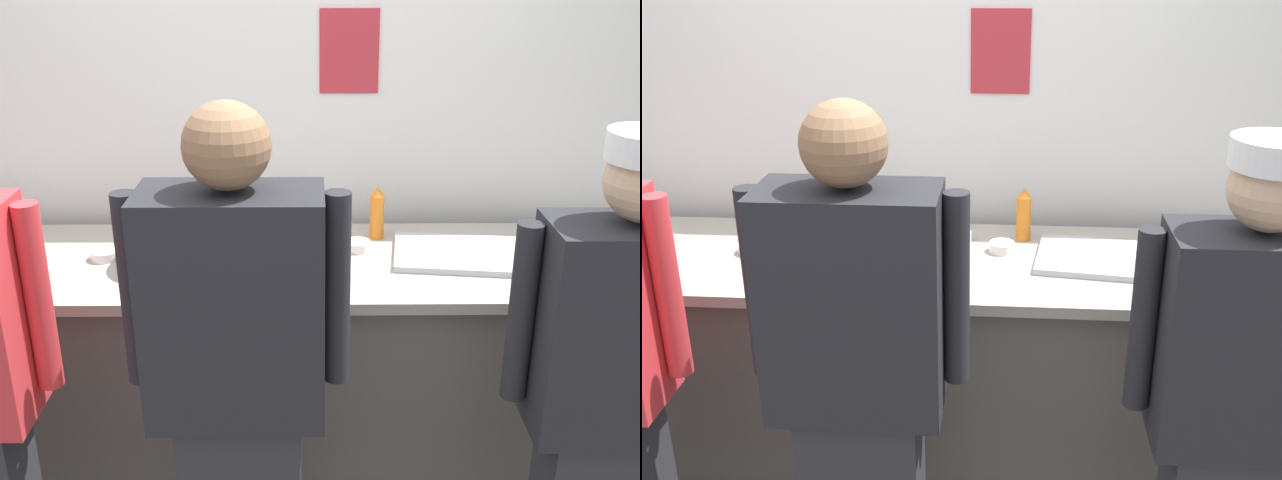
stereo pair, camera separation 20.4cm
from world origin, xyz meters
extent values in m
cube|color=white|center=(0.00, 0.90, 1.38)|extent=(4.90, 0.10, 2.76)
cube|color=#B72D38|center=(0.25, 0.84, 1.63)|extent=(0.23, 0.01, 0.33)
cube|color=#56514C|center=(0.00, 0.39, 0.45)|extent=(3.06, 0.69, 0.89)
cube|color=#A8A093|center=(0.00, 0.39, 0.91)|extent=(3.12, 0.75, 0.04)
cylinder|color=red|center=(-0.63, -0.34, 1.14)|extent=(0.07, 0.07, 0.53)
cube|color=#232328|center=(-0.10, -0.38, 1.13)|extent=(0.47, 0.24, 0.64)
cylinder|color=#232328|center=(-0.37, -0.34, 1.16)|extent=(0.07, 0.07, 0.54)
cylinder|color=#232328|center=(0.17, -0.34, 1.16)|extent=(0.07, 0.07, 0.54)
sphere|color=#8C6647|center=(-0.10, -0.38, 1.56)|extent=(0.22, 0.22, 0.22)
cube|color=#232328|center=(0.92, -0.40, 1.07)|extent=(0.45, 0.24, 0.60)
cylinder|color=#232328|center=(0.66, -0.36, 1.10)|extent=(0.07, 0.07, 0.51)
sphere|color=tan|center=(0.92, -0.40, 1.48)|extent=(0.21, 0.21, 0.21)
cylinder|color=white|center=(0.92, -0.40, 1.57)|extent=(0.22, 0.22, 0.07)
cylinder|color=white|center=(-0.03, 0.42, 0.94)|extent=(0.23, 0.23, 0.01)
cylinder|color=white|center=(-0.03, 0.42, 0.95)|extent=(0.23, 0.23, 0.01)
cylinder|color=white|center=(-0.03, 0.42, 0.96)|extent=(0.23, 0.23, 0.01)
cylinder|color=white|center=(-0.03, 0.42, 0.98)|extent=(0.23, 0.23, 0.01)
cylinder|color=white|center=(-0.03, 0.42, 0.99)|extent=(0.23, 0.23, 0.01)
cylinder|color=white|center=(-0.03, 0.42, 1.00)|extent=(0.23, 0.23, 0.01)
cylinder|color=white|center=(-0.03, 0.42, 1.01)|extent=(0.23, 0.23, 0.01)
cylinder|color=#B7BABF|center=(-0.42, 0.34, 0.99)|extent=(0.33, 0.33, 0.10)
cube|color=#B7BABF|center=(0.65, 0.41, 0.95)|extent=(0.51, 0.41, 0.02)
cylinder|color=#56A333|center=(-0.32, 0.60, 1.02)|extent=(0.06, 0.06, 0.17)
cone|color=#56A333|center=(-0.32, 0.60, 1.12)|extent=(0.05, 0.05, 0.04)
cylinder|color=orange|center=(0.36, 0.61, 1.02)|extent=(0.06, 0.06, 0.18)
cone|color=orange|center=(0.36, 0.61, 1.13)|extent=(0.05, 0.05, 0.04)
cylinder|color=white|center=(-0.66, 0.40, 0.95)|extent=(0.11, 0.11, 0.04)
cylinder|color=gold|center=(-0.66, 0.40, 0.96)|extent=(0.09, 0.09, 0.01)
cylinder|color=white|center=(0.11, 0.57, 0.95)|extent=(0.10, 0.10, 0.04)
cylinder|color=orange|center=(0.11, 0.57, 0.97)|extent=(0.08, 0.08, 0.01)
cylinder|color=white|center=(-0.18, 0.53, 0.95)|extent=(0.10, 0.10, 0.04)
cylinder|color=#5B932D|center=(-0.18, 0.53, 0.97)|extent=(0.08, 0.08, 0.01)
cylinder|color=white|center=(0.28, 0.48, 0.95)|extent=(0.10, 0.10, 0.04)
cylinder|color=orange|center=(0.28, 0.48, 0.96)|extent=(0.08, 0.08, 0.01)
cylinder|color=white|center=(1.05, 0.47, 0.98)|extent=(0.09, 0.09, 0.09)
camera|label=1|loc=(0.11, -2.11, 2.01)|focal=41.35mm
camera|label=2|loc=(0.31, -2.10, 2.01)|focal=41.35mm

